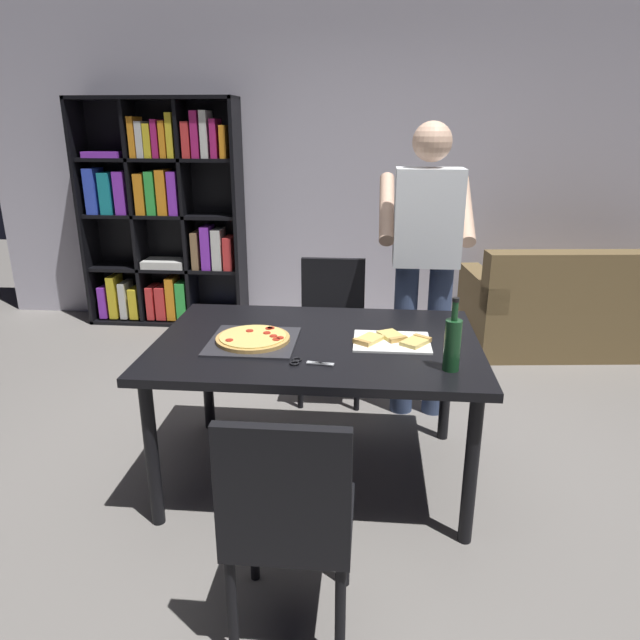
{
  "coord_description": "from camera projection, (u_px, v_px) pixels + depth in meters",
  "views": [
    {
      "loc": [
        0.25,
        -2.58,
        1.73
      ],
      "look_at": [
        0.0,
        0.15,
        0.8
      ],
      "focal_mm": 32.44,
      "sensor_mm": 36.0,
      "label": 1
    }
  ],
  "objects": [
    {
      "name": "back_wall",
      "position": [
        345.0,
        164.0,
        5.01
      ],
      "size": [
        6.4,
        0.1,
        2.8
      ],
      "primitive_type": "cube",
      "color": "#BCB7C6",
      "rests_on": "ground_plane"
    },
    {
      "name": "person_serving_pizza",
      "position": [
        425.0,
        256.0,
        3.38
      ],
      "size": [
        0.55,
        0.54,
        1.75
      ],
      "color": "#38476B",
      "rests_on": "ground_plane"
    },
    {
      "name": "pepperoni_pizza_on_tray",
      "position": [
        253.0,
        339.0,
        2.73
      ],
      "size": [
        0.41,
        0.41,
        0.04
      ],
      "color": "#2D2D33",
      "rests_on": "dining_table"
    },
    {
      "name": "ground_plane",
      "position": [
        317.0,
        474.0,
        3.01
      ],
      "size": [
        12.0,
        12.0,
        0.0
      ],
      "primitive_type": "plane",
      "color": "gray"
    },
    {
      "name": "chair_far_side",
      "position": [
        332.0,
        320.0,
        3.79
      ],
      "size": [
        0.42,
        0.42,
        0.9
      ],
      "color": "black",
      "rests_on": "ground_plane"
    },
    {
      "name": "bookshelf",
      "position": [
        164.0,
        217.0,
        5.08
      ],
      "size": [
        1.4,
        0.35,
        1.95
      ],
      "color": "black",
      "rests_on": "ground_plane"
    },
    {
      "name": "wine_bottle",
      "position": [
        452.0,
        343.0,
        2.39
      ],
      "size": [
        0.07,
        0.07,
        0.32
      ],
      "color": "#194723",
      "rests_on": "dining_table"
    },
    {
      "name": "chair_near_camera",
      "position": [
        288.0,
        516.0,
        1.89
      ],
      "size": [
        0.42,
        0.42,
        0.9
      ],
      "color": "black",
      "rests_on": "ground_plane"
    },
    {
      "name": "pizza_slices_on_towel",
      "position": [
        392.0,
        341.0,
        2.73
      ],
      "size": [
        0.37,
        0.28,
        0.03
      ],
      "color": "white",
      "rests_on": "dining_table"
    },
    {
      "name": "kitchen_scissors",
      "position": [
        304.0,
        362.0,
        2.49
      ],
      "size": [
        0.2,
        0.09,
        0.01
      ],
      "color": "silver",
      "rests_on": "dining_table"
    },
    {
      "name": "couch",
      "position": [
        578.0,
        312.0,
        4.62
      ],
      "size": [
        1.78,
        1.02,
        0.85
      ],
      "color": "brown",
      "rests_on": "ground_plane"
    },
    {
      "name": "dining_table",
      "position": [
        317.0,
        354.0,
        2.79
      ],
      "size": [
        1.54,
        1.04,
        0.75
      ],
      "color": "black",
      "rests_on": "ground_plane"
    }
  ]
}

